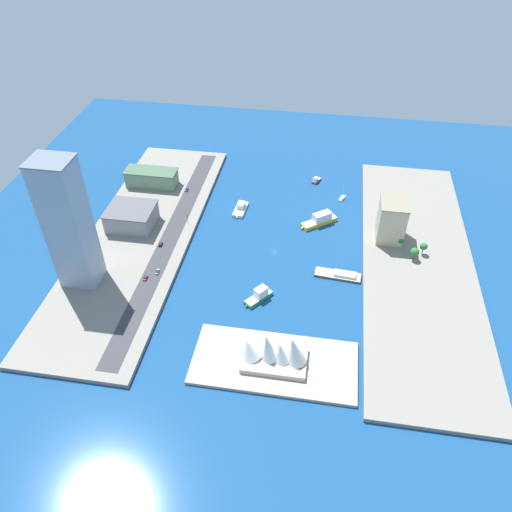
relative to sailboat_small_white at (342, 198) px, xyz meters
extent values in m
plane|color=navy|center=(42.56, 69.23, -0.86)|extent=(440.00, 440.00, 0.00)
cube|color=gray|center=(-50.55, 69.23, 0.53)|extent=(70.00, 240.00, 2.78)
cube|color=gray|center=(135.67, 69.23, 0.53)|extent=(70.00, 240.00, 2.78)
cube|color=#A89E89|center=(30.43, 162.35, 0.14)|extent=(86.21, 39.86, 2.00)
cube|color=#38383D|center=(114.39, 69.23, 2.00)|extent=(12.14, 228.00, 0.15)
cube|color=white|center=(-0.08, -0.25, -0.38)|extent=(5.61, 8.98, 0.96)
cone|color=white|center=(-1.53, -4.49, -0.38)|extent=(1.09, 1.09, 0.86)
cube|color=white|center=(0.38, 1.12, 0.58)|extent=(3.49, 4.51, 0.97)
cube|color=beige|center=(-0.08, -0.25, 0.15)|extent=(5.38, 8.62, 0.10)
cylinder|color=silver|center=(-0.22, -0.65, 5.91)|extent=(0.24, 0.24, 11.63)
cube|color=brown|center=(0.13, 88.06, -0.10)|extent=(29.81, 10.84, 1.52)
cone|color=brown|center=(15.09, 86.78, -0.10)|extent=(1.48, 1.48, 1.37)
cube|color=white|center=(-4.23, 88.44, 1.58)|extent=(14.31, 6.86, 1.83)
cube|color=beige|center=(0.13, 88.06, 0.71)|extent=(28.62, 10.41, 0.10)
cube|color=yellow|center=(15.23, 34.38, 0.61)|extent=(25.76, 22.28, 2.93)
cone|color=yellow|center=(26.53, 43.18, 0.61)|extent=(3.70, 3.70, 2.63)
cube|color=white|center=(13.60, 33.11, 4.77)|extent=(14.30, 13.02, 5.40)
cube|color=beige|center=(15.23, 34.38, 2.12)|extent=(24.73, 21.39, 0.10)
cube|color=silver|center=(73.61, 27.56, 0.22)|extent=(9.04, 19.56, 2.16)
cone|color=silver|center=(74.25, 37.67, 0.22)|extent=(2.06, 2.06, 1.94)
cube|color=white|center=(73.51, 25.96, 3.14)|extent=(5.42, 7.41, 3.68)
cube|color=beige|center=(73.61, 27.56, 1.35)|extent=(8.68, 18.78, 0.10)
cube|color=#2D8C4C|center=(46.06, 116.48, 0.38)|extent=(16.23, 18.37, 2.47)
cone|color=#2D8C4C|center=(52.20, 124.32, 0.38)|extent=(3.12, 3.12, 2.22)
cube|color=white|center=(44.89, 114.97, 4.27)|extent=(8.77, 9.20, 5.32)
cube|color=beige|center=(46.06, 116.48, 1.66)|extent=(15.58, 17.64, 0.10)
cube|color=red|center=(20.91, -22.00, 0.05)|extent=(7.42, 9.82, 1.80)
cone|color=red|center=(18.62, -26.52, 0.05)|extent=(2.18, 2.18, 1.62)
cube|color=white|center=(21.62, -20.59, 2.24)|extent=(4.57, 4.96, 2.59)
cube|color=beige|center=(20.91, -22.00, 1.00)|extent=(7.12, 9.43, 0.10)
cube|color=gray|center=(144.19, 60.71, 8.62)|extent=(30.88, 26.74, 13.39)
cube|color=#59595C|center=(144.19, 60.71, 15.72)|extent=(32.12, 27.81, 0.80)
cube|color=slate|center=(147.25, 7.57, 7.93)|extent=(38.43, 15.30, 12.02)
cube|color=#47624A|center=(147.25, 7.57, 14.34)|extent=(39.97, 15.92, 0.80)
cube|color=#C6B793|center=(-32.19, 46.01, 15.79)|extent=(17.44, 21.05, 27.74)
cube|color=gray|center=(-32.19, 46.01, 30.06)|extent=(18.14, 21.89, 0.80)
cube|color=#8C9EB2|center=(154.77, 118.61, 42.93)|extent=(21.93, 18.52, 82.01)
cube|color=slate|center=(154.77, 118.61, 84.34)|extent=(22.81, 19.26, 0.80)
cylinder|color=black|center=(117.91, 12.83, 2.39)|extent=(0.26, 0.64, 0.64)
cylinder|color=black|center=(119.49, 12.85, 2.39)|extent=(0.26, 0.64, 0.64)
cylinder|color=black|center=(117.95, 9.77, 2.39)|extent=(0.26, 0.64, 0.64)
cylinder|color=black|center=(119.53, 9.79, 2.39)|extent=(0.26, 0.64, 0.64)
cube|color=blue|center=(118.72, 11.31, 2.66)|extent=(1.84, 4.39, 0.74)
cube|color=#262D38|center=(118.72, 11.09, 3.30)|extent=(1.60, 2.47, 0.54)
cylinder|color=black|center=(112.84, 104.45, 2.39)|extent=(0.28, 0.65, 0.64)
cylinder|color=black|center=(111.10, 104.37, 2.39)|extent=(0.28, 0.65, 0.64)
cylinder|color=black|center=(112.70, 107.60, 2.39)|extent=(0.28, 0.65, 0.64)
cylinder|color=black|center=(110.97, 107.53, 2.39)|extent=(0.28, 0.65, 0.64)
cube|color=#B7B7BC|center=(111.90, 105.99, 2.66)|extent=(2.12, 4.58, 0.74)
cube|color=#262D38|center=(111.89, 106.21, 3.26)|extent=(1.81, 2.59, 0.46)
cylinder|color=black|center=(117.23, 80.95, 2.39)|extent=(0.27, 0.65, 0.64)
cylinder|color=black|center=(118.99, 81.00, 2.39)|extent=(0.27, 0.65, 0.64)
cylinder|color=black|center=(117.32, 77.86, 2.39)|extent=(0.27, 0.65, 0.64)
cylinder|color=black|center=(119.08, 77.91, 2.39)|extent=(0.27, 0.65, 0.64)
cube|color=black|center=(118.15, 79.43, 2.67)|extent=(2.09, 4.47, 0.75)
cube|color=#262D38|center=(118.16, 79.21, 3.30)|extent=(1.80, 2.52, 0.52)
cylinder|color=black|center=(116.57, 114.42, 2.39)|extent=(0.27, 0.65, 0.64)
cylinder|color=black|center=(118.35, 114.38, 2.39)|extent=(0.27, 0.65, 0.64)
cylinder|color=black|center=(116.49, 111.34, 2.39)|extent=(0.27, 0.65, 0.64)
cylinder|color=black|center=(118.28, 111.30, 2.39)|extent=(0.27, 0.65, 0.64)
cube|color=red|center=(117.42, 112.86, 2.70)|extent=(2.09, 4.45, 0.83)
cube|color=#262D38|center=(117.42, 112.64, 3.42)|extent=(1.81, 2.51, 0.60)
cylinder|color=black|center=(107.21, 51.46, 4.67)|extent=(0.18, 0.18, 5.50)
cube|color=black|center=(107.21, 51.46, 7.92)|extent=(0.36, 0.36, 1.00)
sphere|color=red|center=(107.21, 51.46, 8.27)|extent=(0.24, 0.24, 0.24)
sphere|color=yellow|center=(107.21, 51.46, 7.92)|extent=(0.24, 0.24, 0.24)
sphere|color=green|center=(107.21, 51.46, 7.57)|extent=(0.24, 0.24, 0.24)
cube|color=#BCAD93|center=(30.43, 162.35, 2.64)|extent=(33.64, 20.57, 3.00)
cone|color=white|center=(20.46, 162.35, 12.26)|extent=(13.49, 10.36, 18.02)
cone|color=white|center=(27.26, 162.35, 9.63)|extent=(11.13, 9.54, 12.33)
cone|color=white|center=(34.03, 162.35, 12.13)|extent=(11.31, 9.13, 17.12)
cone|color=white|center=(43.80, 162.35, 9.30)|extent=(13.80, 11.94, 12.54)
cylinder|color=brown|center=(-39.48, 54.30, 3.46)|extent=(0.50, 0.50, 3.07)
sphere|color=#2D7233|center=(-39.48, 54.30, 7.40)|extent=(6.04, 6.04, 6.04)
cylinder|color=brown|center=(-53.42, 60.51, 4.02)|extent=(0.50, 0.50, 4.20)
sphere|color=#2D7233|center=(-53.42, 60.51, 8.06)|extent=(4.86, 4.86, 4.86)
cylinder|color=brown|center=(-47.20, 67.18, 3.81)|extent=(0.50, 0.50, 3.78)
sphere|color=#2D7233|center=(-47.20, 67.18, 7.94)|extent=(5.60, 5.60, 5.60)
camera|label=1|loc=(13.84, 325.61, 211.96)|focal=35.09mm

